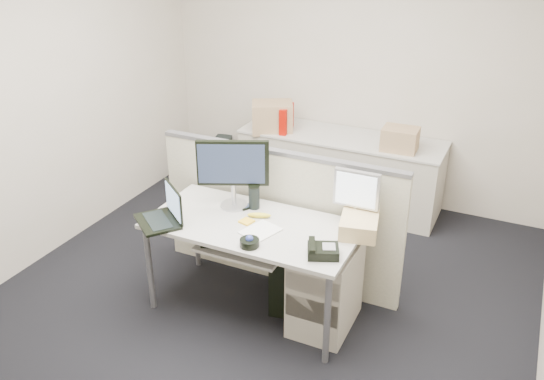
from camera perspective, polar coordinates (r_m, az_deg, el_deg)
The scene contains 26 objects.
floor at distance 4.51m, azimuth -1.77°, elevation -11.53°, with size 4.00×4.50×0.01m, color black.
wall_back at distance 5.84m, azimuth 8.29°, elevation 11.94°, with size 4.00×0.02×2.70m, color beige.
wall_left at distance 5.03m, azimuth -22.97°, elevation 7.89°, with size 0.02×4.50×2.70m, color beige.
desk at distance 4.13m, azimuth -1.90°, elevation -4.14°, with size 1.50×0.75×0.73m.
keyboard_tray at distance 4.02m, azimuth -3.06°, elevation -5.85°, with size 0.62×0.32×0.02m, color #AEAAA3.
drawer_pedestal at distance 4.17m, azimuth 5.33°, elevation -9.47°, with size 0.40×0.55×0.65m, color #A9A493.
cubicle_partition at distance 4.54m, azimuth 0.67°, elevation -2.85°, with size 2.00×0.06×1.10m, color #AAA58D.
back_counter at distance 5.87m, azimuth 6.72°, elevation 1.86°, with size 2.00×0.60×0.72m, color #A9A493.
monitor_main at distance 4.23m, azimuth -3.88°, elevation 1.57°, with size 0.53×0.20×0.53m, color black.
monitor_small at distance 4.06m, azimuth 8.33°, elevation -0.78°, with size 0.33×0.16×0.40m, color #B7B7BC.
laptop at distance 4.13m, azimuth -11.41°, elevation -1.63°, with size 0.35×0.26×0.26m, color black.
trackball at distance 3.83m, azimuth -2.24°, elevation -5.24°, with size 0.13×0.13×0.05m, color black.
desk_phone at distance 3.74m, azimuth 5.08°, elevation -6.05°, with size 0.20×0.16×0.06m, color black.
paper_stack at distance 4.00m, azimuth -1.14°, elevation -4.09°, with size 0.20×0.25×0.01m, color white.
sticky_pad at distance 4.12m, azimuth -2.53°, elevation -3.12°, with size 0.09×0.09×0.01m, color yellow.
travel_mug at distance 4.27m, azimuth -1.78°, elevation -0.75°, with size 0.08×0.08×0.17m, color black.
banana at distance 4.17m, azimuth -1.29°, elevation -2.51°, with size 0.18×0.04×0.04m, color yellow.
cellphone at distance 4.32m, azimuth -2.48°, elevation -1.67°, with size 0.06×0.12×0.02m, color black.
manila_folders at distance 4.01m, azimuth 8.63°, elevation -3.45°, with size 0.25×0.32×0.12m, color beige.
keyboard at distance 4.06m, azimuth -3.42°, elevation -5.12°, with size 0.49×0.18×0.03m, color black.
pc_tower_desk at distance 4.45m, azimuth 1.67°, elevation -8.45°, with size 0.19×0.48×0.45m, color black.
pc_tower_spare_dark at distance 6.57m, azimuth -5.09°, elevation 3.17°, with size 0.18×0.44×0.41m, color black.
pc_tower_spare_silver at distance 6.26m, azimuth -7.18°, elevation 2.06°, with size 0.19×0.48×0.44m, color #B7B7BC.
cardboard_box_left at distance 5.82m, azimuth 0.02°, elevation 7.23°, with size 0.40×0.30×0.30m, color tan.
cardboard_box_right at distance 5.44m, azimuth 12.56°, elevation 4.85°, with size 0.32×0.25×0.23m, color tan.
red_binder at distance 5.78m, azimuth 1.45°, elevation 6.98°, with size 0.07×0.30×0.28m, color #A70C02.
Camera 1 is at (1.65, -3.18, 2.74)m, focal length 38.00 mm.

